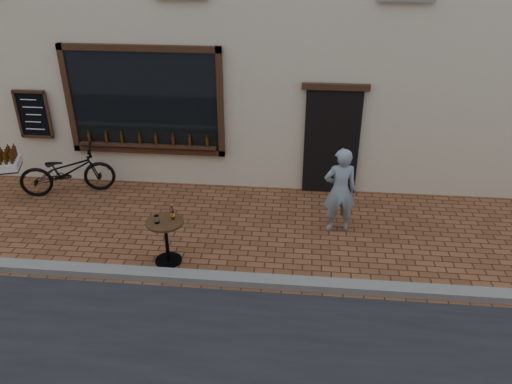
{
  "coord_description": "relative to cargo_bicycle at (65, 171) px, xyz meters",
  "views": [
    {
      "loc": [
        1.3,
        -6.0,
        4.95
      ],
      "look_at": [
        0.59,
        1.2,
        1.1
      ],
      "focal_mm": 35.0,
      "sensor_mm": 36.0,
      "label": 1
    }
  ],
  "objects": [
    {
      "name": "cargo_bicycle",
      "position": [
        0.0,
        0.0,
        0.0
      ],
      "size": [
        2.26,
        1.28,
        1.07
      ],
      "rotation": [
        0.0,
        0.0,
        1.9
      ],
      "color": "black",
      "rests_on": "ground"
    },
    {
      "name": "kerb",
      "position": [
        3.53,
        -2.64,
        -0.45
      ],
      "size": [
        90.0,
        0.25,
        0.12
      ],
      "primitive_type": "cube",
      "color": "slate",
      "rests_on": "ground"
    },
    {
      "name": "bistro_table",
      "position": [
        2.7,
        -2.18,
        0.05
      ],
      "size": [
        0.61,
        0.61,
        1.05
      ],
      "color": "black",
      "rests_on": "ground"
    },
    {
      "name": "pedestrian",
      "position": [
        5.55,
        -0.9,
        0.3
      ],
      "size": [
        0.65,
        0.48,
        1.62
      ],
      "primitive_type": "imported",
      "rotation": [
        0.0,
        0.0,
        3.32
      ],
      "color": "gray",
      "rests_on": "ground"
    },
    {
      "name": "ground",
      "position": [
        3.53,
        -2.84,
        -0.51
      ],
      "size": [
        90.0,
        90.0,
        0.0
      ],
      "primitive_type": "plane",
      "color": "brown",
      "rests_on": "ground"
    }
  ]
}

